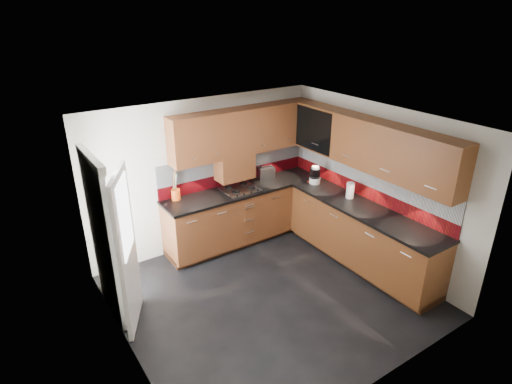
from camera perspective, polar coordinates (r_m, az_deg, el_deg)
room at (r=5.24m, az=2.10°, el=-0.51°), size 4.00×3.80×2.64m
base_cabinets at (r=6.80m, az=5.75°, el=-4.53°), size 2.70×3.20×0.95m
countertop at (r=6.57m, az=5.90°, el=-0.91°), size 2.72×3.22×0.04m
backsplash at (r=6.75m, az=6.27°, el=2.43°), size 2.70×3.20×0.54m
upper_cabinets at (r=6.41m, az=7.04°, el=7.18°), size 2.50×3.20×0.72m
extractor_hood at (r=6.81m, az=-2.90°, el=3.38°), size 0.60×0.33×0.40m
glass_cabinet at (r=6.92m, az=8.57°, el=8.56°), size 0.32×0.80×0.66m
back_door at (r=5.40m, az=-18.53°, el=-6.62°), size 0.42×1.19×2.04m
gas_hob at (r=6.80m, az=-2.12°, el=0.41°), size 0.55×0.49×0.04m
utensil_pot at (r=6.54m, az=-10.66°, el=-0.17°), size 0.13×0.13×0.48m
toaster at (r=7.24m, az=1.36°, el=2.59°), size 0.30×0.22×0.20m
food_processor at (r=7.07m, az=7.87°, el=2.18°), size 0.18×0.18×0.30m
paper_towel at (r=6.63m, az=12.45°, el=0.21°), size 0.13×0.13×0.25m
orange_cloth at (r=7.16m, az=7.49°, el=1.38°), size 0.13×0.11×0.01m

